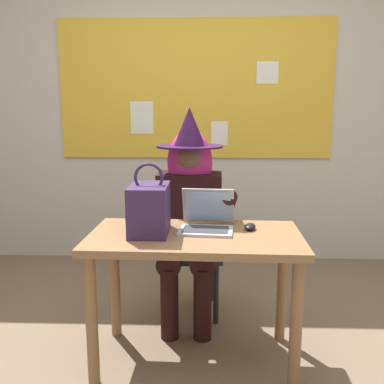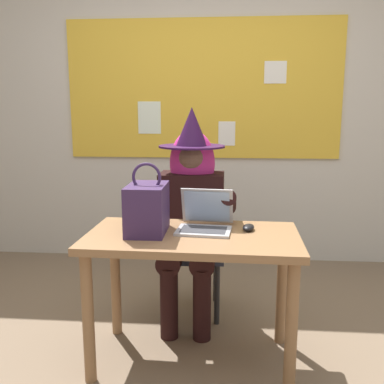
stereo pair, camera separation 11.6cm
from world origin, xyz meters
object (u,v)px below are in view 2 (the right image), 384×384
object	(u,v)px
desk_main	(193,255)
computer_mouse	(248,227)
laptop	(205,221)
person_costumed	(191,203)
handbag	(147,208)
chair_at_desk	(192,238)

from	to	relation	value
desk_main	computer_mouse	xyz separation A→B (m)	(0.30, 0.10, 0.13)
desk_main	laptop	distance (m)	0.20
desk_main	computer_mouse	world-z (taller)	computer_mouse
person_costumed	computer_mouse	size ratio (longest dim) A/B	13.41
desk_main	handbag	xyz separation A→B (m)	(-0.24, 0.01, 0.25)
computer_mouse	handbag	size ratio (longest dim) A/B	0.28
person_costumed	handbag	xyz separation A→B (m)	(-0.19, -0.53, 0.08)
person_costumed	chair_at_desk	bearing A→B (deg)	-177.56
handbag	person_costumed	bearing A→B (deg)	70.50
laptop	person_costumed	bearing A→B (deg)	109.49
desk_main	computer_mouse	bearing A→B (deg)	17.70
desk_main	person_costumed	bearing A→B (deg)	95.77
chair_at_desk	desk_main	bearing A→B (deg)	2.12
laptop	handbag	world-z (taller)	handbag
laptop	computer_mouse	size ratio (longest dim) A/B	3.01
desk_main	chair_at_desk	world-z (taller)	chair_at_desk
person_costumed	laptop	world-z (taller)	person_costumed
chair_at_desk	laptop	xyz separation A→B (m)	(0.12, -0.57, 0.28)
handbag	desk_main	bearing A→B (deg)	-3.11
chair_at_desk	laptop	size ratio (longest dim) A/B	2.87
chair_at_desk	person_costumed	size ratio (longest dim) A/B	0.64
desk_main	laptop	size ratio (longest dim) A/B	3.65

